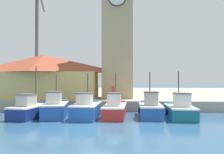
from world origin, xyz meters
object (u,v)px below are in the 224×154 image
Objects in this scene: port_crane_near at (37,49)px; warehouse_left at (43,76)px; fishing_boat_left_inner at (86,109)px; fishing_boat_mid_right at (180,110)px; fishing_boat_left_outer at (55,108)px; fishing_boat_mid_left at (115,109)px; clock_tower at (118,28)px; dock_worker_near_tower at (113,92)px; fishing_boat_center at (150,109)px; fishing_boat_far_left at (32,109)px.

warehouse_left is at bearing -64.65° from port_crane_near.
fishing_boat_left_inner is 0.94× the size of fishing_boat_mid_right.
fishing_boat_mid_left is (5.06, 0.40, -0.06)m from fishing_boat_left_outer.
fishing_boat_mid_left is at bearing -90.35° from clock_tower.
fishing_boat_left_inner is 0.23× the size of port_crane_near.
fishing_boat_left_outer is 0.25× the size of clock_tower.
clock_tower is (-5.35, 7.75, 8.76)m from fishing_boat_mid_right.
fishing_boat_left_outer is at bearing 174.34° from fishing_boat_left_inner.
clock_tower is 0.96× the size of port_crane_near.
clock_tower is at bearing 79.51° from dock_worker_near_tower.
fishing_boat_center is at bearing -56.27° from dock_worker_near_tower.
dock_worker_near_tower is (6.66, 5.61, 1.21)m from fishing_boat_far_left.
fishing_boat_mid_right reaches higher than fishing_boat_mid_left.
fishing_boat_left_outer is 0.24× the size of port_crane_near.
fishing_boat_left_outer is 8.07m from fishing_boat_center.
fishing_boat_center is 2.66× the size of dock_worker_near_tower.
fishing_boat_mid_right is (7.76, 0.35, -0.06)m from fishing_boat_left_inner.
warehouse_left is at bearing 154.22° from fishing_boat_mid_right.
fishing_boat_far_left reaches higher than fishing_boat_mid_left.
clock_tower is 7.93m from dock_worker_near_tower.
fishing_boat_left_inner is at bearing -48.51° from warehouse_left.
warehouse_left is (-8.68, 6.48, 2.95)m from fishing_boat_mid_left.
fishing_boat_left_outer is 2.68× the size of dock_worker_near_tower.
fishing_boat_mid_left is at bearing -179.43° from fishing_boat_center.
fishing_boat_far_left is 13.80m from clock_tower.
port_crane_near reaches higher than fishing_boat_mid_right.
fishing_boat_mid_right is at bearing -55.37° from clock_tower.
fishing_boat_far_left is at bearing 178.09° from fishing_boat_left_inner.
warehouse_left is at bearing 151.10° from fishing_boat_center.
fishing_boat_far_left is 8.80m from dock_worker_near_tower.
warehouse_left is (-6.33, 7.15, 2.90)m from fishing_boat_left_inner.
fishing_boat_left_outer is 1.01× the size of fishing_boat_center.
fishing_boat_far_left is at bearing -76.84° from warehouse_left.
fishing_boat_far_left is 0.26× the size of port_crane_near.
fishing_boat_left_inner is 5.41m from fishing_boat_center.
fishing_boat_left_outer is 2.71m from fishing_boat_left_inner.
port_crane_near is (-18.84, 16.85, 7.67)m from fishing_boat_mid_right.
fishing_boat_mid_right is (2.40, -0.35, -0.04)m from fishing_boat_center.
dock_worker_near_tower is at bearing 71.11° from fishing_boat_left_inner.
fishing_boat_left_inner is 0.99× the size of fishing_boat_center.
fishing_boat_left_inner is at bearing -106.54° from clock_tower.
warehouse_left is (-8.73, -0.95, -5.80)m from clock_tower.
clock_tower is (5.10, 7.83, 8.69)m from fishing_boat_left_outer.
fishing_boat_far_left is 12.45m from fishing_boat_mid_right.
fishing_boat_mid_left is 3.00m from fishing_boat_center.
fishing_boat_far_left is at bearing -176.81° from fishing_boat_left_outer.
fishing_boat_mid_left is 5.41m from fishing_boat_mid_right.
fishing_boat_mid_right is at bearing -8.31° from fishing_boat_center.
warehouse_left reaches higher than fishing_boat_left_outer.
port_crane_near is (-13.49, 9.10, -1.09)m from clock_tower.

